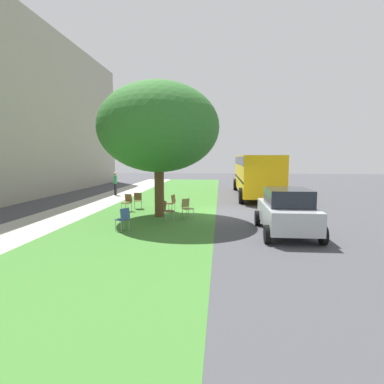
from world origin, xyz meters
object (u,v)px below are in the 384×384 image
at_px(street_tree, 159,128).
at_px(chair_5, 187,207).
at_px(chair_1, 172,202).
at_px(chair_2, 138,199).
at_px(chair_0, 167,209).
at_px(school_bus, 256,171).
at_px(chair_4, 123,218).
at_px(parked_car, 287,211).
at_px(pedestrian_0, 115,183).
at_px(chair_3, 127,201).

height_order(street_tree, chair_5, street_tree).
distance_m(chair_1, chair_2, 2.12).
distance_m(chair_0, chair_5, 1.11).
xyz_separation_m(chair_1, school_bus, (7.36, -4.96, 1.24)).
distance_m(chair_4, school_bus, 13.30).
xyz_separation_m(chair_4, parked_car, (0.11, -5.97, 0.32)).
height_order(chair_1, chair_2, same).
height_order(chair_0, chair_1, same).
xyz_separation_m(street_tree, chair_4, (-3.13, 0.77, -3.58)).
bearing_deg(parked_car, chair_0, 67.29).
distance_m(street_tree, chair_2, 4.44).
height_order(chair_4, pedestrian_0, pedestrian_0).
xyz_separation_m(chair_5, school_bus, (8.89, -4.02, 1.24)).
bearing_deg(chair_4, school_bus, -27.46).
xyz_separation_m(chair_1, chair_5, (-1.53, -0.94, 0.00)).
bearing_deg(parked_car, chair_3, 58.71).
xyz_separation_m(street_tree, chair_2, (2.10, 1.58, -3.58)).
bearing_deg(chair_5, chair_2, 50.67).
xyz_separation_m(street_tree, chair_5, (-0.27, -1.32, -3.58)).
bearing_deg(chair_0, street_tree, 27.23).
relative_size(chair_5, school_bus, 0.08).
bearing_deg(chair_4, chair_3, 14.57).
height_order(chair_3, school_bus, school_bus).
relative_size(street_tree, chair_1, 6.99).
xyz_separation_m(chair_4, school_bus, (11.75, -6.11, 1.24)).
bearing_deg(parked_car, street_tree, 59.95).
relative_size(chair_1, parked_car, 0.24).
bearing_deg(school_bus, pedestrian_0, 92.82).
relative_size(chair_2, chair_3, 1.00).
relative_size(parked_car, school_bus, 0.36).
bearing_deg(school_bus, street_tree, 148.23).
bearing_deg(chair_5, chair_4, 143.92).
distance_m(chair_2, chair_5, 3.74).
relative_size(chair_0, school_bus, 0.08).
height_order(chair_5, school_bus, school_bus).
relative_size(street_tree, pedestrian_0, 3.64).
bearing_deg(chair_3, chair_4, -165.43).
bearing_deg(street_tree, chair_5, -101.53).
height_order(street_tree, chair_1, street_tree).
bearing_deg(pedestrian_0, chair_0, -149.71).
distance_m(chair_0, parked_car, 5.06).
relative_size(chair_3, parked_car, 0.24).
distance_m(chair_1, school_bus, 8.96).
bearing_deg(chair_0, chair_2, 33.85).
distance_m(street_tree, chair_5, 3.83).
bearing_deg(chair_3, school_bus, -44.84).
height_order(chair_5, parked_car, parked_car).
bearing_deg(school_bus, chair_3, 135.16).
bearing_deg(chair_1, chair_0, -175.82).
xyz_separation_m(chair_0, chair_4, (-2.06, 1.31, 0.00)).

